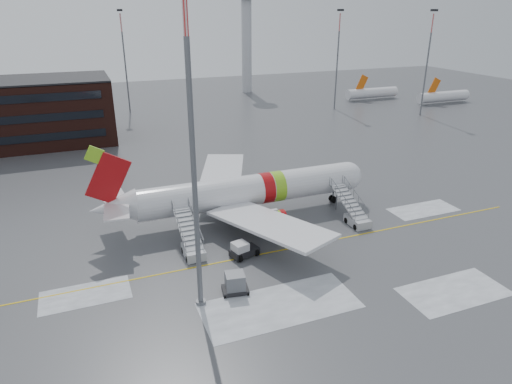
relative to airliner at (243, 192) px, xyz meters
name	(u,v)px	position (x,y,z in m)	size (l,w,h in m)	color
ground	(292,243)	(2.70, -8.57, -3.42)	(260.00, 260.00, 0.00)	#494C4F
airliner	(243,192)	(0.00, 0.00, 0.00)	(35.03, 32.97, 11.18)	silver
airstair_fwd	(354,215)	(12.09, -6.54, -2.35)	(2.05, 7.70, 3.48)	#A6A8AE
airstair_aft	(191,244)	(-8.26, -6.54, -2.35)	(2.05, 7.70, 3.48)	#ABAFB3
pushback_tug	(243,250)	(-3.40, -9.24, -2.67)	(3.27, 2.77, 1.70)	black
uld_container	(235,284)	(-6.31, -15.18, -2.50)	(2.64, 2.10, 1.95)	black
light_mast_near	(192,145)	(-9.74, -15.71, 11.26)	(1.20, 1.20, 28.58)	#595B60
control_tower	(247,28)	(32.70, 86.43, 15.33)	(6.40, 6.40, 30.00)	#B2B5BA
light_mast_far_ne	(338,54)	(44.70, 53.43, 10.42)	(1.20, 1.20, 24.25)	#595B60
light_mast_far_n	(124,55)	(-5.30, 69.43, 10.42)	(1.20, 1.20, 24.25)	#595B60
light_mast_far_e	(428,57)	(60.70, 39.43, 10.42)	(1.20, 1.20, 24.25)	#595B60
distant_aircraft	(394,102)	(65.20, 55.43, -3.42)	(35.00, 18.00, 8.00)	#D8590C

